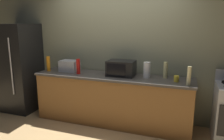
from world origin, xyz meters
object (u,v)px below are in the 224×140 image
bottle_hot_sauce (78,66)px  mug_yellow (176,79)px  refrigerator (20,68)px  microwave (121,68)px  bottle_dish_soap (48,64)px  paper_towel_roll (147,70)px  bottle_hand_soap (189,76)px  bottle_vinegar (165,70)px  toaster_oven (70,66)px

bottle_hot_sauce → mug_yellow: bearing=0.8°
refrigerator → microwave: bearing=1.2°
bottle_dish_soap → mug_yellow: 2.39m
mug_yellow → paper_towel_roll: bearing=168.2°
bottle_hand_soap → paper_towel_roll: bearing=160.5°
refrigerator → mug_yellow: (3.15, -0.05, 0.05)m
microwave → mug_yellow: microwave is taller
microwave → bottle_dish_soap: (-1.44, -0.11, 0.01)m
microwave → mug_yellow: bearing=-6.1°
bottle_hand_soap → bottle_vinegar: size_ratio=1.04×
bottle_dish_soap → toaster_oven: bearing=17.9°
bottle_vinegar → mug_yellow: 0.28m
toaster_oven → bottle_vinegar: size_ratio=1.24×
microwave → bottle_vinegar: size_ratio=1.75×
refrigerator → bottle_vinegar: refrigerator is taller
toaster_oven → bottle_hot_sauce: 0.30m
bottle_dish_soap → bottle_hot_sauce: bearing=-1.1°
toaster_oven → bottle_vinegar: bearing=2.4°
microwave → paper_towel_roll: same height
paper_towel_roll → bottle_dish_soap: size_ratio=0.94×
bottle_dish_soap → refrigerator: bearing=175.1°
paper_towel_roll → bottle_vinegar: size_ratio=0.98×
toaster_oven → bottle_vinegar: bottle_vinegar is taller
microwave → paper_towel_roll: 0.46m
bottle_hand_soap → mug_yellow: 0.25m
bottle_dish_soap → bottle_hand_soap: bearing=-2.7°
mug_yellow → refrigerator: bearing=179.0°
paper_towel_roll → bottle_hand_soap: 0.72m
paper_towel_roll → mug_yellow: paper_towel_roll is taller
toaster_oven → bottle_dish_soap: bearing=-162.1°
microwave → paper_towel_roll: bearing=0.3°
mug_yellow → bottle_hot_sauce: bearing=-179.2°
refrigerator → bottle_hand_soap: 3.35m
microwave → mug_yellow: (0.95, -0.10, -0.09)m
refrigerator → paper_towel_roll: 2.67m
refrigerator → bottle_hot_sauce: 1.43m
bottle_hand_soap → bottle_dish_soap: bearing=177.3°
refrigerator → toaster_oven: (1.16, 0.06, 0.10)m
bottle_hand_soap → bottle_vinegar: 0.50m
microwave → mug_yellow: size_ratio=4.86×
bottle_hot_sauce → bottle_hand_soap: bearing=-3.3°
paper_towel_roll → bottle_vinegar: bottle_vinegar is taller
bottle_hand_soap → bottle_vinegar: (-0.38, 0.32, -0.01)m
toaster_oven → microwave: bearing=-0.7°
paper_towel_roll → bottle_hand_soap: size_ratio=0.94×
refrigerator → bottle_vinegar: (2.96, 0.13, 0.14)m
bottle_hand_soap → mug_yellow: size_ratio=2.90×
bottle_hot_sauce → mug_yellow: 1.74m
toaster_oven → bottle_hand_soap: 2.20m
refrigerator → microwave: size_ratio=3.75×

